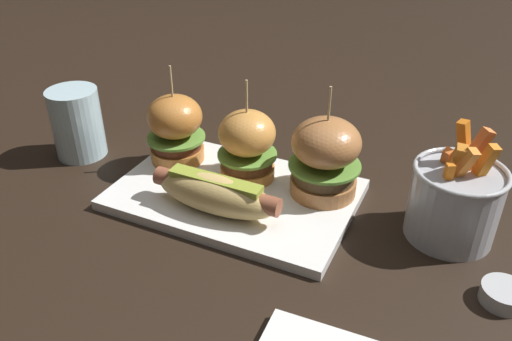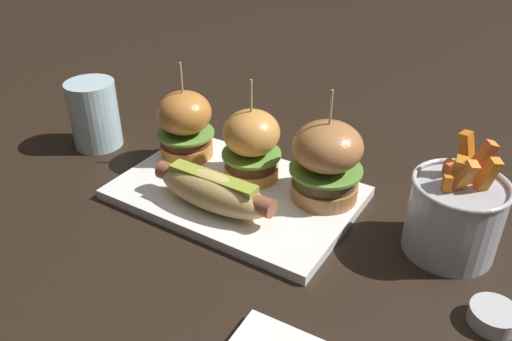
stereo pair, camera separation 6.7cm
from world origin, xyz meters
name	(u,v)px [view 1 (the left image)]	position (x,y,z in m)	size (l,w,h in m)	color
ground_plane	(235,199)	(0.00, 0.00, 0.00)	(3.00, 3.00, 0.00)	black
platter_main	(235,194)	(0.00, 0.00, 0.01)	(0.32, 0.21, 0.01)	white
hot_dog	(214,193)	(0.00, -0.05, 0.04)	(0.17, 0.05, 0.05)	tan
slider_left	(175,128)	(-0.12, 0.04, 0.07)	(0.09, 0.09, 0.15)	#BE7431
slider_center	(244,144)	(0.00, 0.04, 0.07)	(0.08, 0.08, 0.15)	#D58E42
slider_right	(325,157)	(0.11, 0.05, 0.07)	(0.10, 0.10, 0.15)	#AE703E
fries_bucket	(454,201)	(0.28, 0.04, 0.05)	(0.11, 0.11, 0.15)	#A8AAB2
sauce_ramekin	(504,294)	(0.34, -0.05, 0.01)	(0.05, 0.05, 0.02)	#B7BABF
water_glass	(77,123)	(-0.28, 0.01, 0.05)	(0.08, 0.08, 0.11)	silver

